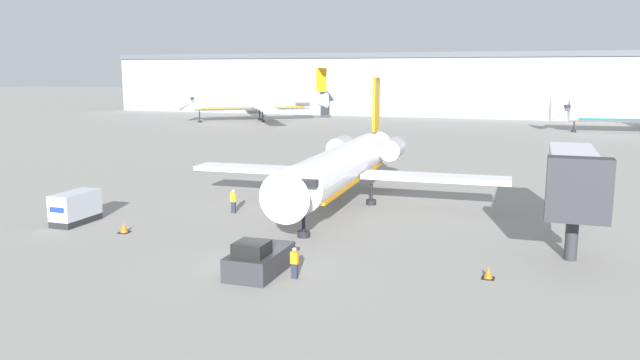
# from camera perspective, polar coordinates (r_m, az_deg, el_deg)

# --- Properties ---
(ground_plane) EXTENTS (600.00, 600.00, 0.00)m
(ground_plane) POSITION_cam_1_polar(r_m,az_deg,el_deg) (33.56, -5.84, -8.43)
(ground_plane) COLOR gray
(terminal_building) EXTENTS (180.00, 16.80, 14.51)m
(terminal_building) POSITION_cam_1_polar(r_m,az_deg,el_deg) (149.51, 13.86, 8.48)
(terminal_building) COLOR #8C939E
(terminal_building) RESTS_ON ground
(airplane_main) EXTENTS (25.41, 26.62, 10.11)m
(airplane_main) POSITION_cam_1_polar(r_m,az_deg,el_deg) (49.24, 2.27, 1.50)
(airplane_main) COLOR white
(airplane_main) RESTS_ON ground
(pushback_tug) EXTENTS (2.33, 4.48, 1.93)m
(pushback_tug) POSITION_cam_1_polar(r_m,az_deg,el_deg) (33.32, -5.56, -7.25)
(pushback_tug) COLOR #2D2D33
(pushback_tug) RESTS_ON ground
(luggage_cart) EXTENTS (1.65, 3.62, 2.22)m
(luggage_cart) POSITION_cam_1_polar(r_m,az_deg,el_deg) (46.76, -21.45, -2.38)
(luggage_cart) COLOR #232326
(luggage_cart) RESTS_ON ground
(worker_near_tug) EXTENTS (0.40, 0.24, 1.65)m
(worker_near_tug) POSITION_cam_1_polar(r_m,az_deg,el_deg) (32.29, -2.35, -7.53)
(worker_near_tug) COLOR #232838
(worker_near_tug) RESTS_ON ground
(worker_by_wing) EXTENTS (0.40, 0.25, 1.79)m
(worker_by_wing) POSITION_cam_1_polar(r_m,az_deg,el_deg) (47.15, -7.93, -1.88)
(worker_by_wing) COLOR #232838
(worker_by_wing) RESTS_ON ground
(traffic_cone_left) EXTENTS (0.70, 0.70, 0.65)m
(traffic_cone_left) POSITION_cam_1_polar(r_m,az_deg,el_deg) (43.18, -17.48, -4.22)
(traffic_cone_left) COLOR black
(traffic_cone_left) RESTS_ON ground
(traffic_cone_right) EXTENTS (0.63, 0.63, 0.63)m
(traffic_cone_right) POSITION_cam_1_polar(r_m,az_deg,el_deg) (33.53, 15.14, -8.22)
(traffic_cone_right) COLOR black
(traffic_cone_right) RESTS_ON ground
(airplane_parked_far_right) EXTENTS (29.17, 34.53, 11.17)m
(airplane_parked_far_right) POSITION_cam_1_polar(r_m,az_deg,el_deg) (130.85, -5.82, 7.18)
(airplane_parked_far_right) COLOR white
(airplane_parked_far_right) RESTS_ON ground
(jet_bridge) EXTENTS (3.20, 11.30, 6.19)m
(jet_bridge) POSITION_cam_1_polar(r_m,az_deg,el_deg) (39.37, 22.16, 0.30)
(jet_bridge) COLOR #2D2D33
(jet_bridge) RESTS_ON ground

